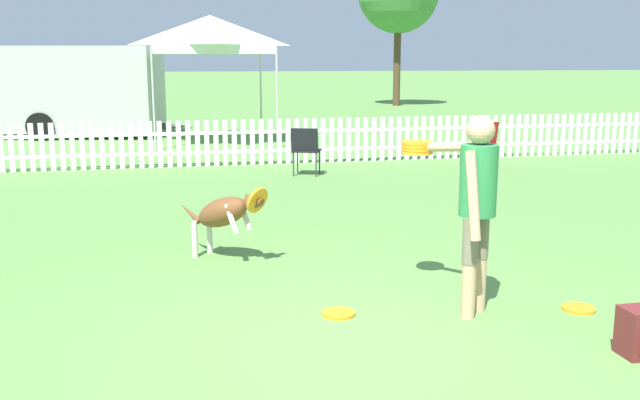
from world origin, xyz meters
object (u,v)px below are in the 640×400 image
object	(u,v)px
handler_person	(471,191)
leaping_dog	(224,213)
folding_chair_blue_left	(306,147)
equipment_trailer	(74,89)
frisbee_near_dog	(338,313)
canopy_tent_main	(210,35)
folding_chair_center	(481,140)
frisbee_near_handler	(579,309)

from	to	relation	value
handler_person	leaping_dog	distance (m)	2.60
folding_chair_blue_left	equipment_trailer	size ratio (longest dim) A/B	0.16
frisbee_near_dog	canopy_tent_main	xyz separation A→B (m)	(-0.12, 12.00, 2.50)
leaping_dog	folding_chair_center	size ratio (longest dim) A/B	1.12
folding_chair_center	canopy_tent_main	bearing A→B (deg)	-63.97
frisbee_near_handler	canopy_tent_main	xyz separation A→B (m)	(-2.00, 12.31, 2.50)
frisbee_near_handler	folding_chair_blue_left	bearing A→B (deg)	96.57
folding_chair_blue_left	folding_chair_center	distance (m)	3.35
equipment_trailer	canopy_tent_main	bearing A→B (deg)	-22.14
handler_person	frisbee_near_handler	bearing A→B (deg)	-52.27
handler_person	frisbee_near_dog	distance (m)	1.39
handler_person	equipment_trailer	size ratio (longest dim) A/B	0.30
leaping_dog	folding_chair_blue_left	world-z (taller)	folding_chair_blue_left
frisbee_near_handler	frisbee_near_dog	xyz separation A→B (m)	(-1.88, 0.30, 0.00)
folding_chair_center	folding_chair_blue_left	bearing A→B (deg)	-11.39
handler_person	folding_chair_blue_left	distance (m)	6.86
folding_chair_blue_left	folding_chair_center	size ratio (longest dim) A/B	0.98
leaping_dog	folding_chair_blue_left	bearing A→B (deg)	-151.89
handler_person	leaping_dog	size ratio (longest dim) A/B	1.64
frisbee_near_handler	equipment_trailer	xyz separation A→B (m)	(-5.36, 14.58, 1.19)
frisbee_near_dog	folding_chair_center	distance (m)	8.26
frisbee_near_dog	folding_chair_blue_left	distance (m)	6.80
canopy_tent_main	folding_chair_center	bearing A→B (deg)	-48.01
leaping_dog	folding_chair_blue_left	xyz separation A→B (m)	(1.80, 4.96, 0.01)
handler_person	frisbee_near_handler	world-z (taller)	handler_person
folding_chair_blue_left	leaping_dog	bearing A→B (deg)	91.02
frisbee_near_handler	canopy_tent_main	bearing A→B (deg)	99.24
folding_chair_center	canopy_tent_main	distance (m)	7.07
handler_person	frisbee_near_handler	size ratio (longest dim) A/B	5.94
frisbee_near_handler	folding_chair_blue_left	xyz separation A→B (m)	(-0.81, 7.00, 0.48)
handler_person	frisbee_near_dog	world-z (taller)	handler_person
folding_chair_center	handler_person	bearing A→B (deg)	48.44
folding_chair_blue_left	folding_chair_center	world-z (taller)	folding_chair_center
folding_chair_blue_left	frisbee_near_handler	bearing A→B (deg)	117.50
handler_person	canopy_tent_main	bearing A→B (deg)	53.31
folding_chair_blue_left	canopy_tent_main	bearing A→B (deg)	-56.35
handler_person	folding_chair_center	xyz separation A→B (m)	(3.41, 7.11, -0.47)
handler_person	equipment_trailer	distance (m)	15.11
canopy_tent_main	handler_person	bearing A→B (deg)	-84.72
frisbee_near_dog	equipment_trailer	size ratio (longest dim) A/B	0.05
frisbee_near_handler	frisbee_near_dog	world-z (taller)	same
handler_person	canopy_tent_main	xyz separation A→B (m)	(-1.12, 12.15, 1.54)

